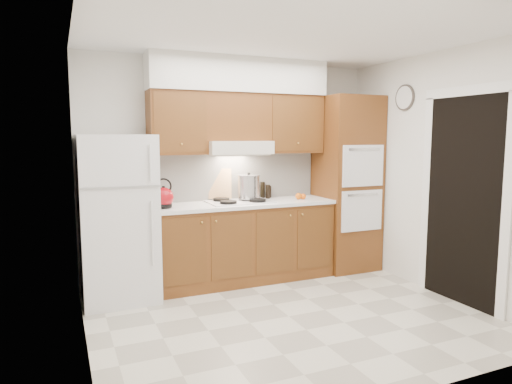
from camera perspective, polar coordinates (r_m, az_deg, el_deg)
floor at (r=4.51m, az=4.12°, el=-15.23°), size 3.60×3.60×0.00m
ceiling at (r=4.27m, az=4.44°, el=19.09°), size 3.60×3.60×0.00m
wall_back at (r=5.56m, az=-2.96°, el=2.80°), size 3.60×0.02×2.60m
wall_left at (r=3.72m, az=-21.10°, el=0.30°), size 0.02×3.00×2.60m
wall_right at (r=5.28m, az=21.85°, el=2.10°), size 0.02×3.00×2.60m
fridge at (r=4.93m, az=-16.89°, el=-3.17°), size 0.75×0.72×1.72m
base_cabinets at (r=5.42m, az=-1.53°, el=-6.40°), size 2.11×0.60×0.90m
countertop at (r=5.32m, az=-1.51°, el=-1.49°), size 2.13×0.62×0.04m
backsplash at (r=5.56m, az=-2.66°, el=1.98°), size 2.11×0.03×0.56m
oven_cabinet at (r=5.96m, az=11.25°, el=1.03°), size 0.70×0.65×2.20m
upper_cab_left at (r=5.18m, az=-9.86°, el=8.50°), size 0.63×0.33×0.70m
upper_cab_right at (r=5.69m, az=4.42°, el=8.43°), size 0.73×0.33×0.70m
range_hood at (r=5.33m, az=-2.38°, el=5.59°), size 0.75×0.45×0.15m
upper_cab_over_hood at (r=5.39m, az=-2.63°, el=9.33°), size 0.75×0.33×0.55m
soffit at (r=5.43m, az=-2.09°, el=14.34°), size 2.13×0.36×0.40m
cooktop at (r=5.32m, az=-2.09°, el=-1.21°), size 0.74×0.50×0.01m
doorway at (r=5.06m, az=24.44°, el=-1.07°), size 0.02×0.90×2.10m
wall_clock at (r=5.67m, az=18.11°, el=11.15°), size 0.02×0.30×0.30m
kettle at (r=4.95m, az=-11.47°, el=-0.66°), size 0.23×0.23×0.21m
cutting_board at (r=5.47m, az=-4.52°, el=1.04°), size 0.29×0.18×0.36m
stock_pot at (r=5.40m, az=-0.91°, el=0.62°), size 0.32×0.32×0.27m
condiment_a at (r=5.68m, az=0.83°, el=0.27°), size 0.07×0.07×0.20m
condiment_b at (r=5.63m, az=1.48°, el=0.06°), size 0.07×0.07×0.17m
condiment_c at (r=5.72m, az=1.66°, el=0.06°), size 0.06×0.06×0.15m
orange_near at (r=5.59m, az=5.91°, el=-0.55°), size 0.08×0.08×0.07m
orange_far at (r=5.57m, az=5.35°, el=-0.52°), size 0.10×0.10×0.08m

